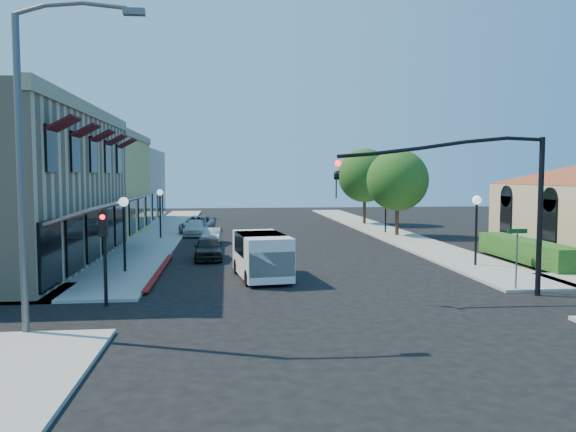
{
  "coord_description": "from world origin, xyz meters",
  "views": [
    {
      "loc": [
        -3.74,
        -18.46,
        4.59
      ],
      "look_at": [
        -0.82,
        8.48,
        2.6
      ],
      "focal_mm": 35.0,
      "sensor_mm": 36.0,
      "label": 1
    }
  ],
  "objects": [
    {
      "name": "yellow_stucco_building",
      "position": [
        -15.5,
        26.0,
        3.8
      ],
      "size": [
        10.0,
        12.0,
        7.6
      ],
      "primitive_type": "cube",
      "color": "tan",
      "rests_on": "ground"
    },
    {
      "name": "sidewalk_left",
      "position": [
        -8.75,
        27.0,
        0.06
      ],
      "size": [
        3.5,
        50.0,
        0.12
      ],
      "primitive_type": "cube",
      "color": "#9A978C",
      "rests_on": "ground"
    },
    {
      "name": "ground",
      "position": [
        0.0,
        0.0,
        0.0
      ],
      "size": [
        120.0,
        120.0,
        0.0
      ],
      "primitive_type": "plane",
      "color": "black",
      "rests_on": "ground"
    },
    {
      "name": "parked_car_c",
      "position": [
        -6.2,
        24.3,
        0.58
      ],
      "size": [
        1.68,
        4.04,
        1.17
      ],
      "primitive_type": "imported",
      "rotation": [
        0.0,
        0.0,
        0.01
      ],
      "color": "silver",
      "rests_on": "ground"
    },
    {
      "name": "white_van",
      "position": [
        -2.24,
        6.06,
        1.15
      ],
      "size": [
        2.51,
        4.7,
        1.99
      ],
      "color": "white",
      "rests_on": "ground"
    },
    {
      "name": "hedge",
      "position": [
        11.7,
        9.0,
        0.0
      ],
      "size": [
        1.4,
        8.0,
        1.1
      ],
      "primitive_type": "cube",
      "color": "#1D5117",
      "rests_on": "ground"
    },
    {
      "name": "curb_red_strip",
      "position": [
        -6.9,
        8.0,
        0.0
      ],
      "size": [
        0.25,
        10.0,
        0.06
      ],
      "primitive_type": "cube",
      "color": "maroon",
      "rests_on": "ground"
    },
    {
      "name": "parked_car_b",
      "position": [
        -4.8,
        19.0,
        0.52
      ],
      "size": [
        1.22,
        3.22,
        1.05
      ],
      "primitive_type": "imported",
      "rotation": [
        0.0,
        0.0,
        -0.04
      ],
      "color": "#B1B4B7",
      "rests_on": "ground"
    },
    {
      "name": "secondary_signal",
      "position": [
        -8.0,
        1.41,
        2.32
      ],
      "size": [
        0.28,
        0.42,
        3.32
      ],
      "color": "black",
      "rests_on": "ground"
    },
    {
      "name": "lamppost_right_near",
      "position": [
        8.5,
        8.0,
        2.74
      ],
      "size": [
        0.44,
        0.44,
        3.57
      ],
      "color": "black",
      "rests_on": "ground"
    },
    {
      "name": "lamppost_right_far",
      "position": [
        8.5,
        24.0,
        2.74
      ],
      "size": [
        0.44,
        0.44,
        3.57
      ],
      "color": "black",
      "rests_on": "ground"
    },
    {
      "name": "street_name_sign",
      "position": [
        7.5,
        2.2,
        1.7
      ],
      "size": [
        0.8,
        0.06,
        2.5
      ],
      "color": "#595B5E",
      "rests_on": "ground"
    },
    {
      "name": "parked_car_d",
      "position": [
        -6.11,
        26.0,
        0.68
      ],
      "size": [
        2.82,
        5.15,
        1.37
      ],
      "primitive_type": "imported",
      "rotation": [
        0.0,
        0.0,
        -0.12
      ],
      "color": "#9A9D9F",
      "rests_on": "ground"
    },
    {
      "name": "cobra_streetlight",
      "position": [
        -9.15,
        -2.0,
        5.27
      ],
      "size": [
        3.6,
        0.25,
        9.31
      ],
      "color": "#595B5E",
      "rests_on": "ground"
    },
    {
      "name": "pink_stucco_building",
      "position": [
        -15.5,
        38.0,
        3.5
      ],
      "size": [
        10.0,
        12.0,
        7.0
      ],
      "primitive_type": "cube",
      "color": "tan",
      "rests_on": "ground"
    },
    {
      "name": "lamppost_left_near",
      "position": [
        -8.5,
        8.0,
        2.74
      ],
      "size": [
        0.44,
        0.44,
        3.57
      ],
      "color": "black",
      "rests_on": "ground"
    },
    {
      "name": "signal_mast_arm",
      "position": [
        5.86,
        1.5,
        4.09
      ],
      "size": [
        8.01,
        0.39,
        6.0
      ],
      "color": "black",
      "rests_on": "ground"
    },
    {
      "name": "street_tree_a",
      "position": [
        8.8,
        22.0,
        4.19
      ],
      "size": [
        4.56,
        4.56,
        6.48
      ],
      "color": "black",
      "rests_on": "ground"
    },
    {
      "name": "street_tree_b",
      "position": [
        8.8,
        32.0,
        4.54
      ],
      "size": [
        4.94,
        4.94,
        7.02
      ],
      "color": "black",
      "rests_on": "ground"
    },
    {
      "name": "lamppost_left_far",
      "position": [
        -8.5,
        22.0,
        2.74
      ],
      "size": [
        0.44,
        0.44,
        3.57
      ],
      "color": "black",
      "rests_on": "ground"
    },
    {
      "name": "sidewalk_right",
      "position": [
        8.75,
        27.0,
        0.06
      ],
      "size": [
        3.5,
        50.0,
        0.12
      ],
      "primitive_type": "cube",
      "color": "#9A978C",
      "rests_on": "ground"
    },
    {
      "name": "parked_car_a",
      "position": [
        -4.8,
        12.0,
        0.63
      ],
      "size": [
        1.61,
        3.73,
        1.26
      ],
      "primitive_type": "imported",
      "rotation": [
        0.0,
        0.0,
        0.03
      ],
      "color": "black",
      "rests_on": "ground"
    }
  ]
}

